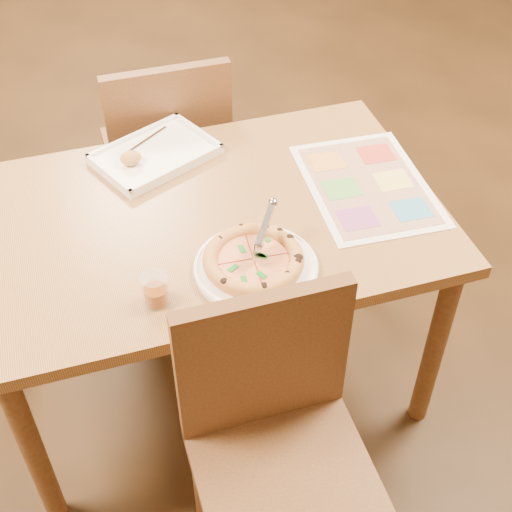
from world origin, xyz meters
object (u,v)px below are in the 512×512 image
object	(u,v)px
dining_table	(210,236)
glass_tumbler	(156,291)
pizza_cutter	(264,231)
chair_near	(275,420)
pizza	(253,260)
chair_far	(168,142)
menu	(367,185)
appetizer_tray	(154,156)
plate	(256,268)

from	to	relation	value
dining_table	glass_tumbler	bearing A→B (deg)	-125.54
pizza_cutter	glass_tumbler	xyz separation A→B (m)	(-0.30, -0.07, -0.05)
chair_near	pizza	size ratio (longest dim) A/B	1.80
chair_far	pizza	bearing A→B (deg)	93.91
dining_table	pizza_cutter	distance (m)	0.29
chair_far	pizza_cutter	xyz separation A→B (m)	(0.09, -0.81, 0.24)
chair_near	menu	world-z (taller)	chair_near
appetizer_tray	menu	xyz separation A→B (m)	(0.57, -0.32, -0.01)
pizza	glass_tumbler	bearing A→B (deg)	-170.94
chair_near	pizza	xyz separation A→B (m)	(0.06, 0.36, 0.18)
chair_near	plate	xyz separation A→B (m)	(0.06, 0.35, 0.16)
chair_far	glass_tumbler	distance (m)	0.93
appetizer_tray	pizza	bearing A→B (deg)	-74.48
pizza_cutter	appetizer_tray	size ratio (longest dim) A/B	0.34
plate	pizza	size ratio (longest dim) A/B	1.22
menu	dining_table	bearing A→B (deg)	178.30
pizza_cutter	appetizer_tray	world-z (taller)	pizza_cutter
pizza	glass_tumbler	world-z (taller)	glass_tumbler
pizza_cutter	dining_table	bearing A→B (deg)	59.48
chair_far	pizza_cutter	world-z (taller)	chair_far
pizza_cutter	chair_far	bearing A→B (deg)	42.05
pizza	glass_tumbler	xyz separation A→B (m)	(-0.26, -0.04, 0.01)
dining_table	chair_near	distance (m)	0.61
dining_table	chair_near	world-z (taller)	chair_near
chair_far	plate	size ratio (longest dim) A/B	1.47
chair_far	appetizer_tray	size ratio (longest dim) A/B	1.13
chair_far	appetizer_tray	distance (m)	0.36
chair_far	glass_tumbler	size ratio (longest dim) A/B	5.50
appetizer_tray	glass_tumbler	size ratio (longest dim) A/B	4.88
dining_table	chair_far	world-z (taller)	chair_far
dining_table	chair_near	bearing A→B (deg)	-90.00
chair_near	pizza	world-z (taller)	chair_near
chair_near	menu	distance (m)	0.77
dining_table	chair_far	bearing A→B (deg)	90.00
pizza	pizza_cutter	size ratio (longest dim) A/B	1.87
chair_far	glass_tumbler	xyz separation A→B (m)	(-0.20, -0.89, 0.19)
plate	chair_far	bearing A→B (deg)	94.15
plate	glass_tumbler	bearing A→B (deg)	-172.79
chair_near	appetizer_tray	world-z (taller)	chair_near
chair_near	chair_far	bearing A→B (deg)	90.00
plate	menu	distance (m)	0.48
pizza	appetizer_tray	bearing A→B (deg)	105.52
dining_table	plate	size ratio (longest dim) A/B	4.06
appetizer_tray	menu	bearing A→B (deg)	-28.91
dining_table	menu	bearing A→B (deg)	-1.70
menu	pizza_cutter	bearing A→B (deg)	-152.71
pizza_cutter	glass_tumbler	size ratio (longest dim) A/B	1.64
chair_far	glass_tumbler	bearing A→B (deg)	77.02
pizza	pizza_cutter	distance (m)	0.08
plate	pizza_cutter	size ratio (longest dim) A/B	2.29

